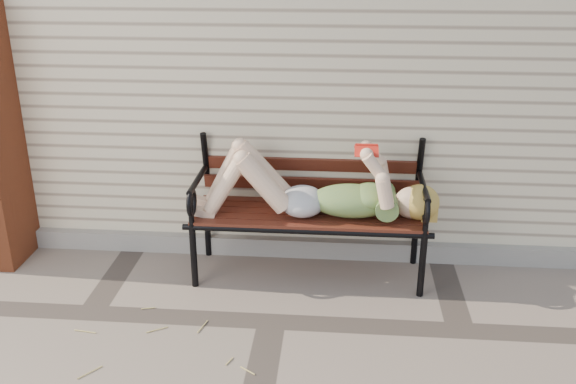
{
  "coord_description": "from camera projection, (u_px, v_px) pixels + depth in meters",
  "views": [
    {
      "loc": [
        0.42,
        -3.65,
        2.42
      ],
      "look_at": [
        0.06,
        0.55,
        0.72
      ],
      "focal_mm": 40.0,
      "sensor_mm": 36.0,
      "label": 1
    }
  ],
  "objects": [
    {
      "name": "foundation_strip",
      "position": [
        285.0,
        246.0,
        5.17
      ],
      "size": [
        8.0,
        0.1,
        0.15
      ],
      "primitive_type": "cube",
      "color": "gray",
      "rests_on": "ground"
    },
    {
      "name": "ground",
      "position": [
        272.0,
        321.0,
        4.31
      ],
      "size": [
        80.0,
        80.0,
        0.0
      ],
      "primitive_type": "plane",
      "color": "#78675C",
      "rests_on": "ground"
    },
    {
      "name": "garden_bench",
      "position": [
        310.0,
        186.0,
        4.77
      ],
      "size": [
        1.86,
        0.74,
        1.21
      ],
      "color": "black",
      "rests_on": "ground"
    },
    {
      "name": "reading_woman",
      "position": [
        311.0,
        188.0,
        4.62
      ],
      "size": [
        1.76,
        0.4,
        0.55
      ],
      "color": "#0B464E",
      "rests_on": "ground"
    },
    {
      "name": "house_wall",
      "position": [
        302.0,
        31.0,
        6.52
      ],
      "size": [
        8.0,
        4.0,
        3.0
      ],
      "primitive_type": "cube",
      "color": "beige",
      "rests_on": "ground"
    }
  ]
}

